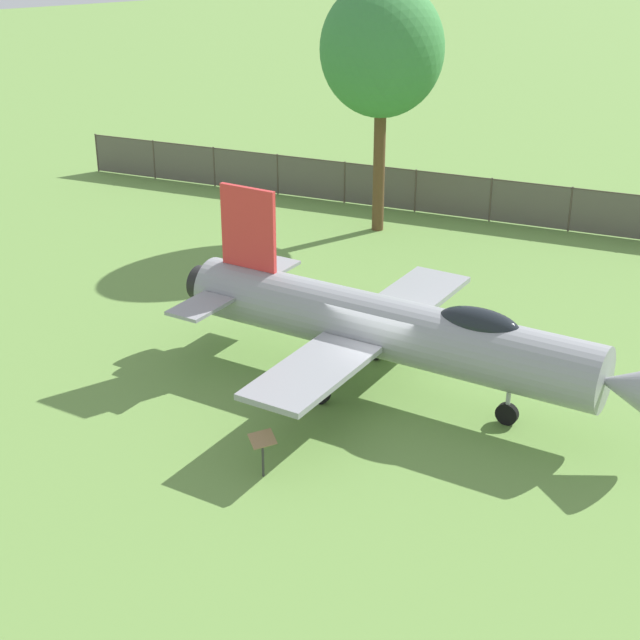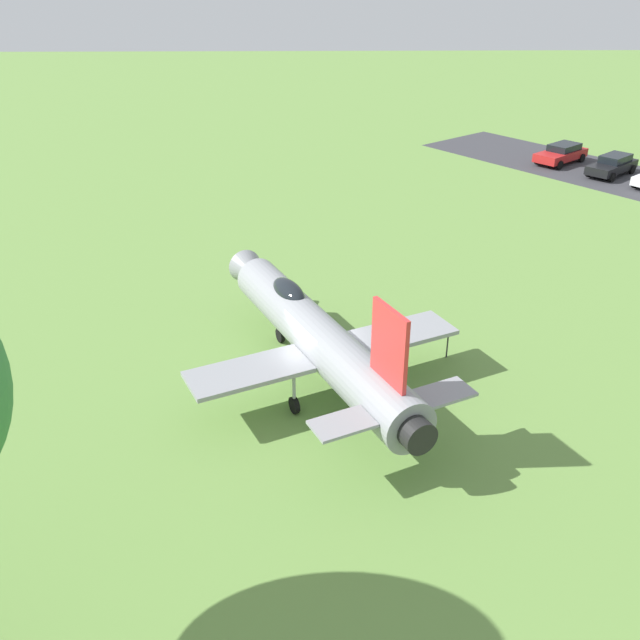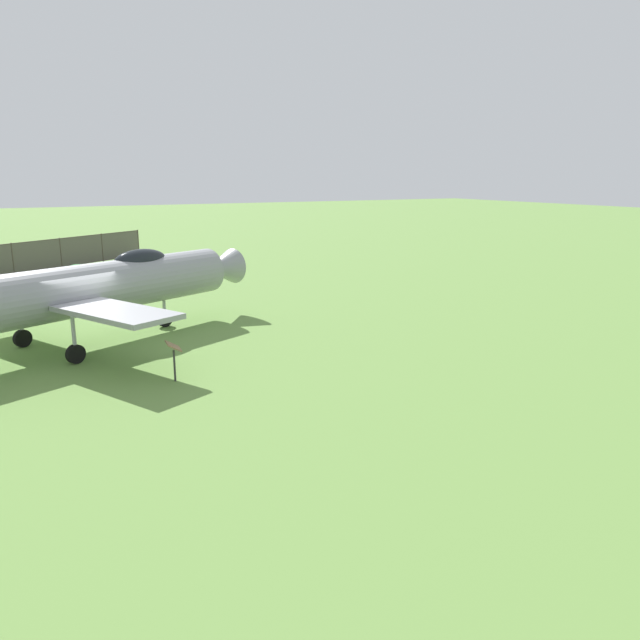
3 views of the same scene
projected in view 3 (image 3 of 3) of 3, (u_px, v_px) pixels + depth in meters
The scene contains 4 objects.
ground_plane at pixel (82, 347), 20.86m from camera, with size 200.00×200.00×0.00m, color #668E42.
display_jet at pixel (87, 289), 20.71m from camera, with size 13.08×9.79×5.16m.
shrub_near_fence at pixel (78, 273), 33.63m from camera, with size 1.43×1.57×0.93m.
info_plaque at pixel (174, 352), 17.21m from camera, with size 0.46×0.64×1.14m.
Camera 3 is at (2.34, 21.52, 5.66)m, focal length 34.74 mm.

